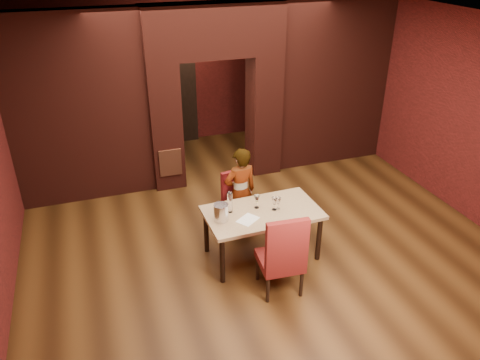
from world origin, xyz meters
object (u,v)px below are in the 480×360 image
object	(u,v)px
wine_bucket	(221,213)
dining_table	(262,233)
water_bottle	(230,202)
wine_glass_b	(274,204)
person_seated	(240,192)
chair_far	(240,203)
wine_glass_a	(257,202)
chair_near	(280,251)
wine_glass_c	(278,203)
potted_plant	(269,213)

from	to	relation	value
wine_bucket	dining_table	bearing A→B (deg)	3.65
water_bottle	wine_glass_b	bearing A→B (deg)	-13.84
wine_glass_b	wine_bucket	bearing A→B (deg)	-178.58
person_seated	wine_glass_b	size ratio (longest dim) A/B	7.31
chair_far	wine_glass_a	size ratio (longest dim) A/B	4.87
wine_bucket	wine_glass_a	bearing A→B (deg)	14.87
chair_far	chair_near	xyz separation A→B (m)	(0.04, -1.47, 0.11)
wine_glass_a	wine_glass_c	distance (m)	0.30
dining_table	chair_near	size ratio (longest dim) A/B	1.35
person_seated	wine_glass_b	bearing A→B (deg)	103.43
wine_bucket	water_bottle	xyz separation A→B (m)	(0.18, 0.17, 0.04)
wine_glass_a	chair_far	bearing A→B (deg)	93.37
chair_near	wine_bucket	size ratio (longest dim) A/B	4.86
wine_glass_a	water_bottle	xyz separation A→B (m)	(-0.39, 0.02, 0.06)
chair_near	potted_plant	world-z (taller)	chair_near
potted_plant	wine_glass_a	bearing A→B (deg)	-125.93
chair_far	wine_glass_c	world-z (taller)	chair_far
dining_table	chair_far	world-z (taller)	chair_far
chair_near	wine_glass_c	bearing A→B (deg)	-106.07
person_seated	wine_glass_a	bearing A→B (deg)	87.56
chair_near	water_bottle	distance (m)	1.01
wine_bucket	water_bottle	bearing A→B (deg)	43.32
chair_far	wine_glass_b	size ratio (longest dim) A/B	4.92
wine_glass_c	person_seated	bearing A→B (deg)	115.92
wine_glass_b	potted_plant	size ratio (longest dim) A/B	0.51
wine_glass_b	wine_glass_c	distance (m)	0.06
dining_table	chair_near	bearing A→B (deg)	-94.72
dining_table	wine_glass_b	xyz separation A→B (m)	(0.17, -0.02, 0.48)
wine_bucket	potted_plant	bearing A→B (deg)	37.58
wine_glass_b	potted_plant	distance (m)	1.05
wine_glass_b	wine_bucket	size ratio (longest dim) A/B	0.81
wine_glass_b	wine_glass_c	world-z (taller)	wine_glass_b
wine_bucket	wine_glass_c	bearing A→B (deg)	1.63
wine_glass_b	water_bottle	xyz separation A→B (m)	(-0.61, 0.15, 0.06)
dining_table	wine_glass_b	size ratio (longest dim) A/B	8.12
wine_glass_b	wine_glass_c	bearing A→B (deg)	4.27
water_bottle	wine_glass_a	bearing A→B (deg)	-2.52
dining_table	water_bottle	distance (m)	0.70
chair_near	dining_table	bearing A→B (deg)	-88.81
dining_table	potted_plant	world-z (taller)	dining_table
dining_table	wine_glass_b	bearing A→B (deg)	-8.06
dining_table	person_seated	bearing A→B (deg)	97.16
dining_table	person_seated	xyz separation A→B (m)	(-0.10, 0.66, 0.35)
chair_near	wine_bucket	world-z (taller)	chair_near
person_seated	chair_far	bearing A→B (deg)	-113.08
dining_table	wine_glass_a	bearing A→B (deg)	110.75
person_seated	water_bottle	world-z (taller)	person_seated
dining_table	water_bottle	xyz separation A→B (m)	(-0.44, 0.13, 0.54)
dining_table	wine_glass_a	xyz separation A→B (m)	(-0.05, 0.11, 0.48)
chair_far	person_seated	distance (m)	0.25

